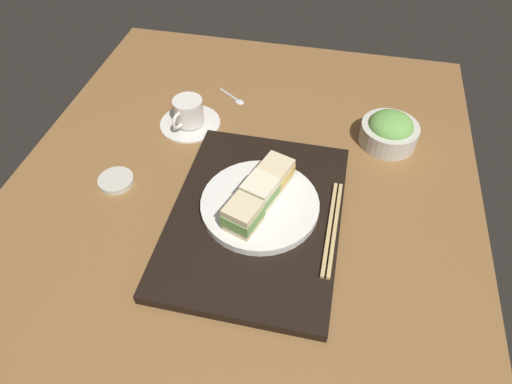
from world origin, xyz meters
The scene contains 11 objects.
ground_plane centered at (0.00, 0.00, -1.50)cm, with size 140.00×100.00×3.00cm, color brown.
serving_tray centered at (1.93, -4.98, 1.09)cm, with size 44.66×32.89×2.17cm, color black.
sandwich_plate centered at (3.61, -5.38, 2.99)cm, with size 23.39×23.39×1.63cm, color silver.
sandwich_near centered at (-2.66, -3.50, 6.56)cm, with size 7.91×7.60×5.52cm.
sandwich_middle centered at (3.61, -5.38, 6.56)cm, with size 7.82×7.35×5.51cm.
sandwich_far centered at (9.88, -7.27, 6.22)cm, with size 7.74×7.46×4.83cm.
salad_bowl centered at (31.33, -30.02, 3.45)cm, with size 13.17×13.17×7.72cm.
chopsticks_pair centered at (1.36, -19.94, 2.52)cm, with size 22.77×2.01×0.70cm.
coffee_cup centered at (27.89, 17.22, 2.81)cm, with size 14.72×14.72×6.99cm.
small_sauce_dish centered at (5.65, 26.58, 0.64)cm, with size 7.53×7.53×1.28cm, color beige.
teaspoon centered at (39.86, 8.45, 0.35)cm, with size 6.19×8.21×0.80cm.
Camera 1 is at (-51.79, -16.57, 69.34)cm, focal length 31.01 mm.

